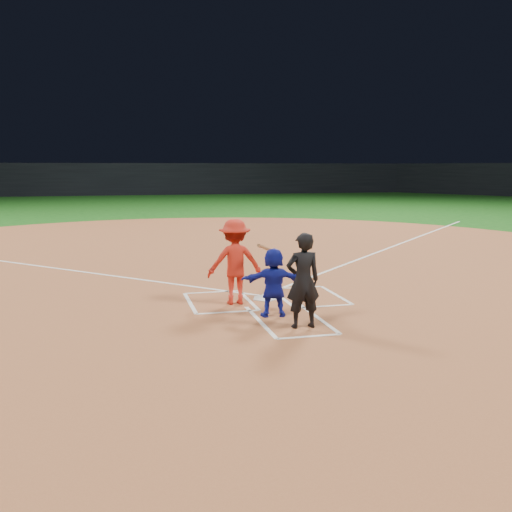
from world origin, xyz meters
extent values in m
plane|color=#134B12|center=(0.00, 0.00, 0.00)|extent=(120.00, 120.00, 0.00)
cylinder|color=brown|center=(0.00, 6.00, 0.01)|extent=(28.00, 28.00, 0.01)
cube|color=black|center=(0.00, 48.00, 1.60)|extent=(80.00, 1.20, 3.20)
cylinder|color=silver|center=(0.00, 0.00, 0.02)|extent=(0.60, 0.60, 0.02)
imported|color=#131B9D|center=(-0.21, -1.39, 0.66)|extent=(1.24, 0.55, 1.29)
imported|color=black|center=(0.07, -2.24, 0.84)|extent=(0.61, 0.40, 1.65)
cube|color=white|center=(-0.98, 0.92, 0.01)|extent=(1.22, 0.08, 0.01)
cube|color=white|center=(-0.98, -0.92, 0.01)|extent=(1.22, 0.08, 0.01)
cube|color=white|center=(-0.37, 0.00, 0.01)|extent=(0.08, 1.83, 0.01)
cube|color=white|center=(-1.59, 0.00, 0.01)|extent=(0.08, 1.83, 0.01)
cube|color=white|center=(0.98, 0.92, 0.01)|extent=(1.22, 0.08, 0.01)
cube|color=white|center=(0.98, -0.92, 0.01)|extent=(1.22, 0.08, 0.01)
cube|color=white|center=(0.37, 0.00, 0.01)|extent=(0.08, 1.83, 0.01)
cube|color=white|center=(1.59, 0.00, 0.01)|extent=(0.08, 1.83, 0.01)
cube|color=white|center=(-0.55, -1.70, 0.01)|extent=(0.08, 2.20, 0.01)
cube|color=white|center=(0.55, -1.70, 0.01)|extent=(0.08, 2.20, 0.01)
cube|color=white|center=(0.00, -2.80, 0.01)|extent=(1.10, 0.08, 0.01)
cube|color=white|center=(7.07, 7.37, 0.01)|extent=(14.21, 14.21, 0.01)
imported|color=red|center=(-0.70, -0.23, 0.87)|extent=(1.14, 0.69, 1.72)
cylinder|color=#945D36|center=(-0.10, -0.38, 1.15)|extent=(0.53, 0.73, 0.28)
camera|label=1|loc=(-3.01, -11.34, 2.75)|focal=40.00mm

